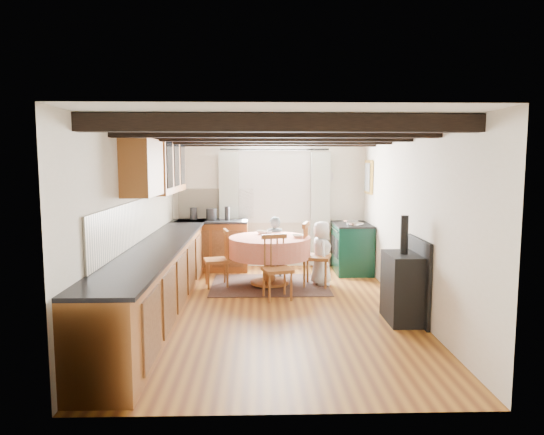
{
  "coord_description": "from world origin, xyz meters",
  "views": [
    {
      "loc": [
        -0.2,
        -6.35,
        1.97
      ],
      "look_at": [
        0.0,
        0.8,
        1.15
      ],
      "focal_mm": 32.11,
      "sensor_mm": 36.0,
      "label": 1
    }
  ],
  "objects_px": {
    "dining_table": "(270,261)",
    "chair_near": "(277,267)",
    "child_far": "(274,246)",
    "cup": "(269,234)",
    "aga_range": "(352,247)",
    "chair_right": "(317,254)",
    "cast_iron_stove": "(403,269)",
    "child_right": "(321,253)",
    "chair_left": "(217,258)"
  },
  "relations": [
    {
      "from": "chair_left",
      "to": "child_far",
      "type": "distance_m",
      "value": 1.16
    },
    {
      "from": "chair_left",
      "to": "cup",
      "type": "height_order",
      "value": "chair_left"
    },
    {
      "from": "chair_near",
      "to": "cup",
      "type": "relative_size",
      "value": 8.93
    },
    {
      "from": "chair_near",
      "to": "chair_left",
      "type": "xyz_separation_m",
      "value": [
        -0.94,
        0.74,
        -0.01
      ]
    },
    {
      "from": "child_far",
      "to": "child_right",
      "type": "height_order",
      "value": "child_far"
    },
    {
      "from": "chair_right",
      "to": "cup",
      "type": "distance_m",
      "value": 0.82
    },
    {
      "from": "cast_iron_stove",
      "to": "child_right",
      "type": "distance_m",
      "value": 2.0
    },
    {
      "from": "cup",
      "to": "cast_iron_stove",
      "type": "bearing_deg",
      "value": -47.76
    },
    {
      "from": "dining_table",
      "to": "child_far",
      "type": "relative_size",
      "value": 1.24
    },
    {
      "from": "cup",
      "to": "chair_right",
      "type": "bearing_deg",
      "value": -3.32
    },
    {
      "from": "aga_range",
      "to": "cup",
      "type": "xyz_separation_m",
      "value": [
        -1.51,
        -0.95,
        0.38
      ]
    },
    {
      "from": "chair_near",
      "to": "cup",
      "type": "bearing_deg",
      "value": 83.21
    },
    {
      "from": "aga_range",
      "to": "cast_iron_stove",
      "type": "relative_size",
      "value": 0.73
    },
    {
      "from": "aga_range",
      "to": "child_right",
      "type": "bearing_deg",
      "value": -126.58
    },
    {
      "from": "chair_near",
      "to": "child_right",
      "type": "xyz_separation_m",
      "value": [
        0.74,
        0.81,
        0.05
      ]
    },
    {
      "from": "child_far",
      "to": "cup",
      "type": "relative_size",
      "value": 10.03
    },
    {
      "from": "dining_table",
      "to": "cast_iron_stove",
      "type": "distance_m",
      "value": 2.43
    },
    {
      "from": "chair_near",
      "to": "chair_left",
      "type": "bearing_deg",
      "value": 126.62
    },
    {
      "from": "chair_right",
      "to": "aga_range",
      "type": "height_order",
      "value": "chair_right"
    },
    {
      "from": "chair_right",
      "to": "child_far",
      "type": "height_order",
      "value": "child_far"
    },
    {
      "from": "dining_table",
      "to": "cup",
      "type": "height_order",
      "value": "cup"
    },
    {
      "from": "chair_left",
      "to": "chair_right",
      "type": "height_order",
      "value": "chair_right"
    },
    {
      "from": "dining_table",
      "to": "cast_iron_stove",
      "type": "height_order",
      "value": "cast_iron_stove"
    },
    {
      "from": "chair_right",
      "to": "cup",
      "type": "height_order",
      "value": "chair_right"
    },
    {
      "from": "cast_iron_stove",
      "to": "dining_table",
      "type": "bearing_deg",
      "value": 131.49
    },
    {
      "from": "child_right",
      "to": "chair_left",
      "type": "bearing_deg",
      "value": 91.84
    },
    {
      "from": "chair_left",
      "to": "aga_range",
      "type": "bearing_deg",
      "value": 100.39
    },
    {
      "from": "aga_range",
      "to": "cup",
      "type": "relative_size",
      "value": 9.35
    },
    {
      "from": "child_far",
      "to": "child_right",
      "type": "relative_size",
      "value": 1.01
    },
    {
      "from": "aga_range",
      "to": "chair_left",
      "type": "bearing_deg",
      "value": -157.63
    },
    {
      "from": "chair_left",
      "to": "child_far",
      "type": "relative_size",
      "value": 0.87
    },
    {
      "from": "cast_iron_stove",
      "to": "chair_right",
      "type": "bearing_deg",
      "value": 116.34
    },
    {
      "from": "cup",
      "to": "aga_range",
      "type": "bearing_deg",
      "value": 32.04
    },
    {
      "from": "chair_right",
      "to": "cast_iron_stove",
      "type": "height_order",
      "value": "cast_iron_stove"
    },
    {
      "from": "dining_table",
      "to": "chair_left",
      "type": "height_order",
      "value": "chair_left"
    },
    {
      "from": "chair_near",
      "to": "child_far",
      "type": "relative_size",
      "value": 0.89
    },
    {
      "from": "chair_left",
      "to": "dining_table",
      "type": "bearing_deg",
      "value": 81.04
    },
    {
      "from": "child_right",
      "to": "cup",
      "type": "relative_size",
      "value": 9.92
    },
    {
      "from": "chair_left",
      "to": "cup",
      "type": "bearing_deg",
      "value": 79.19
    },
    {
      "from": "aga_range",
      "to": "child_far",
      "type": "xyz_separation_m",
      "value": [
        -1.4,
        -0.29,
        0.07
      ]
    },
    {
      "from": "dining_table",
      "to": "chair_left",
      "type": "distance_m",
      "value": 0.85
    },
    {
      "from": "chair_near",
      "to": "chair_right",
      "type": "xyz_separation_m",
      "value": [
        0.65,
        0.72,
        0.05
      ]
    },
    {
      "from": "cast_iron_stove",
      "to": "child_right",
      "type": "relative_size",
      "value": 1.28
    },
    {
      "from": "chair_near",
      "to": "child_far",
      "type": "height_order",
      "value": "child_far"
    },
    {
      "from": "chair_near",
      "to": "cup",
      "type": "xyz_separation_m",
      "value": [
        -0.11,
        0.76,
        0.37
      ]
    },
    {
      "from": "child_far",
      "to": "aga_range",
      "type": "bearing_deg",
      "value": -174.36
    },
    {
      "from": "dining_table",
      "to": "chair_near",
      "type": "xyz_separation_m",
      "value": [
        0.09,
        -0.79,
        0.07
      ]
    },
    {
      "from": "child_far",
      "to": "child_right",
      "type": "distance_m",
      "value": 0.95
    },
    {
      "from": "dining_table",
      "to": "child_right",
      "type": "distance_m",
      "value": 0.84
    },
    {
      "from": "dining_table",
      "to": "chair_near",
      "type": "height_order",
      "value": "chair_near"
    }
  ]
}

